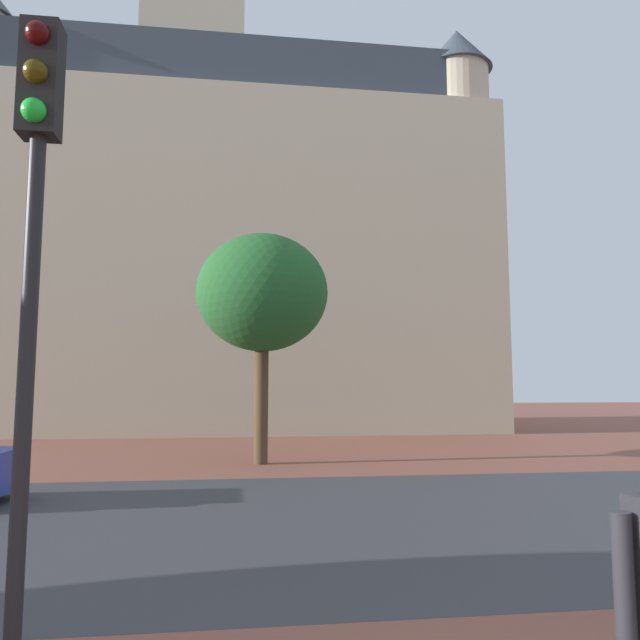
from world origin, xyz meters
TOP-DOWN VIEW (x-y plane):
  - ground_plane at (0.00, 10.00)m, footprint 120.00×120.00m
  - street_asphalt_strip at (0.00, 7.63)m, footprint 120.00×8.23m
  - landmark_building at (-2.19, 28.01)m, footprint 24.23×11.15m
  - traffic_light_pole at (-2.93, 2.89)m, footprint 0.28×0.34m
  - tree_curb_far at (-0.78, 14.25)m, footprint 3.46×3.46m

SIDE VIEW (x-z plane):
  - ground_plane at x=0.00m, z-range 0.00..0.00m
  - street_asphalt_strip at x=0.00m, z-range 0.00..0.00m
  - traffic_light_pole at x=-2.93m, z-range 0.94..5.68m
  - tree_curb_far at x=-0.78m, z-range 1.41..7.41m
  - landmark_building at x=-2.19m, z-range -7.28..26.44m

